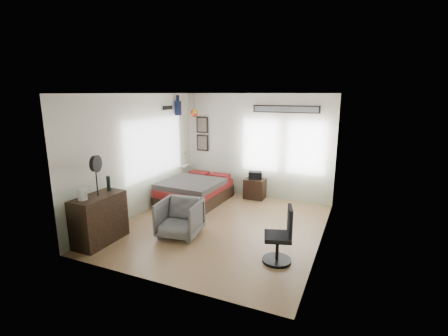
# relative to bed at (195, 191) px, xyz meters

# --- Properties ---
(ground_plane) EXTENTS (4.00, 4.50, 0.01)m
(ground_plane) POSITION_rel_bed_xyz_m (1.21, -1.13, -0.30)
(ground_plane) COLOR olive
(room_shell) EXTENTS (4.02, 4.52, 2.71)m
(room_shell) POSITION_rel_bed_xyz_m (1.14, -0.94, 1.32)
(room_shell) COLOR silver
(room_shell) RESTS_ON ground_plane
(wall_decor) EXTENTS (3.55, 1.32, 1.44)m
(wall_decor) POSITION_rel_bed_xyz_m (0.11, 0.83, 1.81)
(wall_decor) COLOR black
(wall_decor) RESTS_ON room_shell
(bed) EXTENTS (1.42, 1.92, 0.60)m
(bed) POSITION_rel_bed_xyz_m (0.00, 0.00, 0.00)
(bed) COLOR black
(bed) RESTS_ON ground_plane
(dresser) EXTENTS (0.48, 1.00, 0.90)m
(dresser) POSITION_rel_bed_xyz_m (-0.53, -2.68, 0.16)
(dresser) COLOR black
(dresser) RESTS_ON ground_plane
(armchair) EXTENTS (0.86, 0.88, 0.72)m
(armchair) POSITION_rel_bed_xyz_m (0.68, -1.85, 0.07)
(armchair) COLOR #5B5B5B
(armchair) RESTS_ON ground_plane
(nightstand) EXTENTS (0.52, 0.42, 0.52)m
(nightstand) POSITION_rel_bed_xyz_m (1.28, 0.92, -0.03)
(nightstand) COLOR black
(nightstand) RESTS_ON ground_plane
(task_chair) EXTENTS (0.53, 0.53, 0.95)m
(task_chair) POSITION_rel_bed_xyz_m (2.71, -2.07, 0.10)
(task_chair) COLOR black
(task_chair) RESTS_ON ground_plane
(kettle) EXTENTS (0.18, 0.15, 0.20)m
(kettle) POSITION_rel_bed_xyz_m (-0.58, -2.96, 0.71)
(kettle) COLOR silver
(kettle) RESTS_ON dresser
(bottle) EXTENTS (0.07, 0.07, 0.29)m
(bottle) POSITION_rel_bed_xyz_m (-0.55, -2.37, 0.75)
(bottle) COLOR black
(bottle) RESTS_ON dresser
(stand_fan) EXTENTS (0.15, 0.30, 0.75)m
(stand_fan) POSITION_rel_bed_xyz_m (-0.50, -2.69, 1.19)
(stand_fan) COLOR black
(stand_fan) RESTS_ON dresser
(black_bag) EXTENTS (0.39, 0.30, 0.20)m
(black_bag) POSITION_rel_bed_xyz_m (1.28, 0.92, 0.33)
(black_bag) COLOR black
(black_bag) RESTS_ON nightstand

